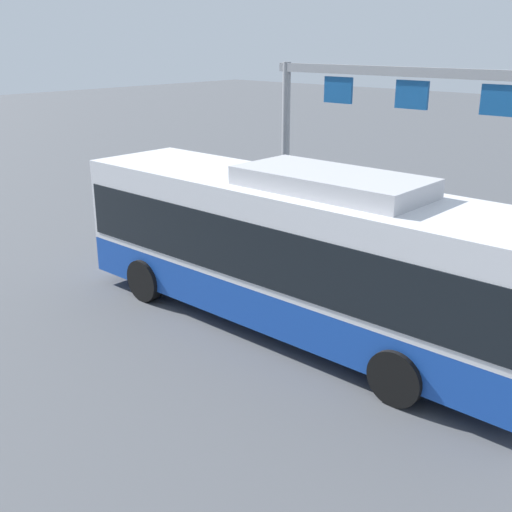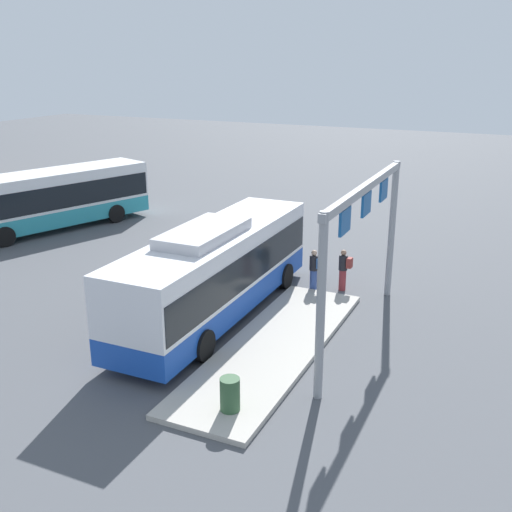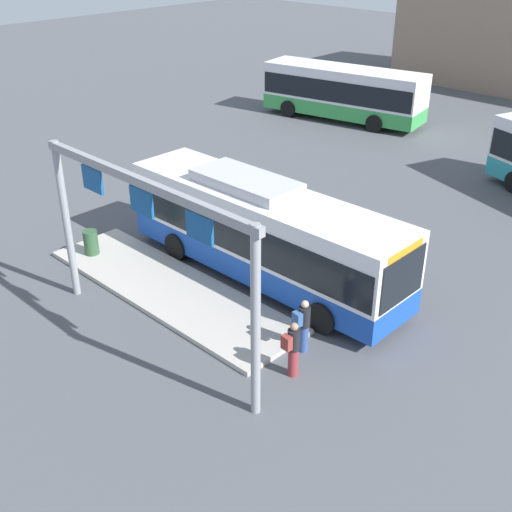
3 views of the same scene
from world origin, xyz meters
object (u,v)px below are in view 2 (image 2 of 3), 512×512
Objects in this scene: bus_main at (216,268)px; bus_background_right at (54,196)px; person_boarding at (344,269)px; trash_bin at (230,394)px; person_waiting_near at (314,269)px.

bus_main is 14.78m from bus_background_right.
bus_main reaches higher than bus_background_right.
person_boarding is (-2.24, -16.63, -0.89)m from bus_background_right.
bus_main is at bearing 31.31° from trash_bin.
person_boarding is 9.67m from trash_bin.
bus_main is 6.41× the size of person_waiting_near.
bus_main is 6.45m from trash_bin.
bus_main is 4.50m from person_waiting_near.
bus_main is 1.01× the size of bus_background_right.
person_boarding is 1.86× the size of trash_bin.
trash_bin is (-5.41, -3.29, -1.20)m from bus_main.
person_waiting_near reaches higher than trash_bin.
bus_main is 6.41× the size of person_boarding.
bus_background_right is 11.74× the size of trash_bin.
person_waiting_near is 9.22m from trash_bin.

